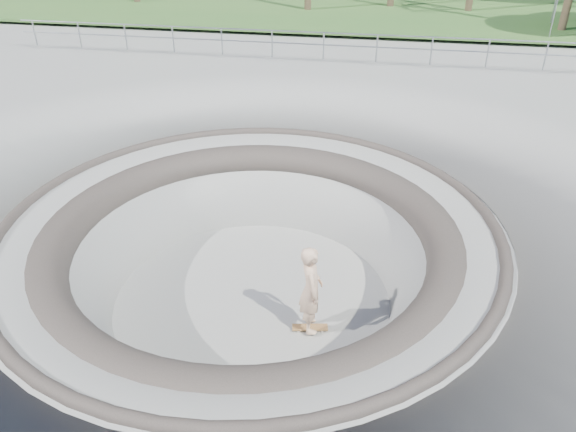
# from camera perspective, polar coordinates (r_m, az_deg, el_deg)

# --- Properties ---
(ground) EXTENTS (180.00, 180.00, 0.00)m
(ground) POSITION_cam_1_polar(r_m,az_deg,el_deg) (11.50, -3.90, -0.86)
(ground) COLOR gray
(ground) RESTS_ON ground
(skate_bowl) EXTENTS (14.00, 14.00, 4.10)m
(skate_bowl) POSITION_cam_1_polar(r_m,az_deg,el_deg) (12.56, -3.61, -7.98)
(skate_bowl) COLOR gray
(skate_bowl) RESTS_ON ground
(distant_hills) EXTENTS (103.20, 45.00, 28.60)m
(distant_hills) POSITION_cam_1_polar(r_m,az_deg,el_deg) (67.92, 11.79, 19.15)
(distant_hills) COLOR brown
(distant_hills) RESTS_ON ground
(safety_railing) EXTENTS (25.00, 0.06, 1.03)m
(safety_railing) POSITION_cam_1_polar(r_m,az_deg,el_deg) (22.27, 3.64, 16.90)
(safety_railing) COLOR gray
(safety_railing) RESTS_ON ground
(skateboard) EXTENTS (0.76, 0.34, 0.08)m
(skateboard) POSITION_cam_1_polar(r_m,az_deg,el_deg) (11.75, 2.25, -11.25)
(skateboard) COLOR olive
(skateboard) RESTS_ON ground
(skater) EXTENTS (0.64, 0.81, 1.94)m
(skater) POSITION_cam_1_polar(r_m,az_deg,el_deg) (11.11, 2.35, -7.48)
(skater) COLOR beige
(skater) RESTS_ON skateboard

